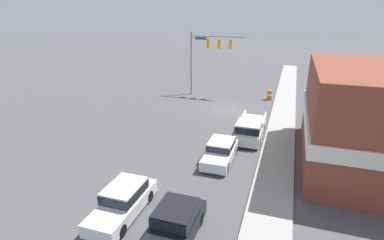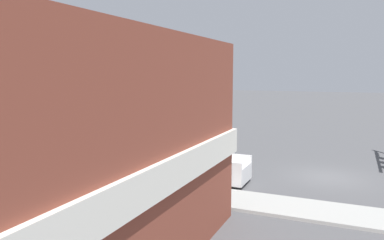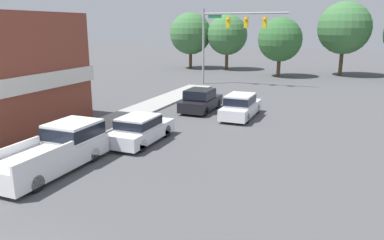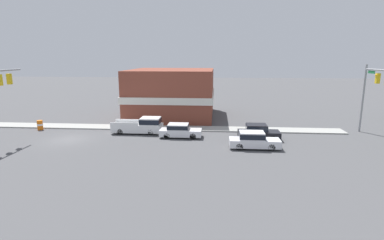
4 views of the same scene
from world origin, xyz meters
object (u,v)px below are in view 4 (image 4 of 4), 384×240
object	(u,v)px
pickup_truck_parked	(142,125)
construction_barrel	(40,125)
car_lead	(180,130)
car_oncoming	(253,140)
car_second_ahead	(258,132)

from	to	relation	value
pickup_truck_parked	construction_barrel	bearing A→B (deg)	-92.69
pickup_truck_parked	construction_barrel	size ratio (longest dim) A/B	4.93
car_lead	car_oncoming	size ratio (longest dim) A/B	0.94
car_lead	car_second_ahead	distance (m)	8.20
pickup_truck_parked	construction_barrel	xyz separation A→B (m)	(-0.58, -12.39, -0.32)
car_second_ahead	construction_barrel	xyz separation A→B (m)	(-2.22, -25.07, -0.25)
car_lead	construction_barrel	xyz separation A→B (m)	(-2.00, -16.87, -0.19)
car_oncoming	car_second_ahead	world-z (taller)	car_second_ahead
car_oncoming	construction_barrel	xyz separation A→B (m)	(-5.40, -24.24, -0.25)
car_second_ahead	construction_barrel	distance (m)	25.17
car_lead	car_second_ahead	size ratio (longest dim) A/B	1.04
car_lead	pickup_truck_parked	xyz separation A→B (m)	(-1.42, -4.48, 0.13)
car_second_ahead	pickup_truck_parked	size ratio (longest dim) A/B	0.77
pickup_truck_parked	construction_barrel	distance (m)	12.40
car_oncoming	car_second_ahead	bearing A→B (deg)	-14.49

